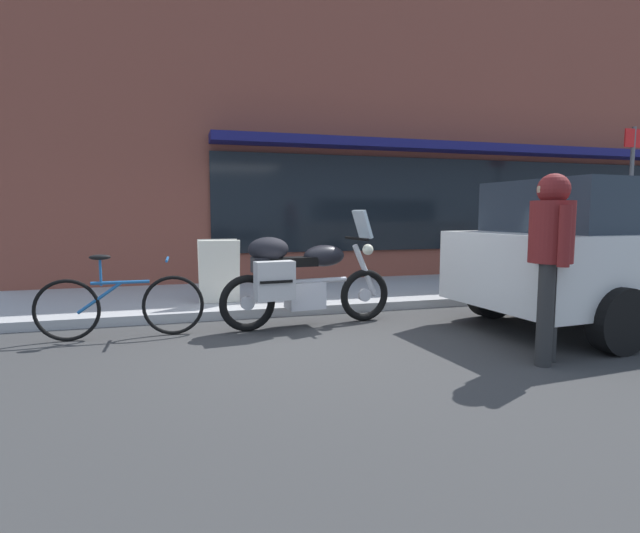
# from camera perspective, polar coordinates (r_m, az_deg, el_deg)

# --- Properties ---
(ground_plane) EXTENTS (80.00, 80.00, 0.00)m
(ground_plane) POSITION_cam_1_polar(r_m,az_deg,el_deg) (5.32, -2.46, -8.69)
(ground_plane) COLOR #353535
(storefront_building) EXTENTS (22.39, 0.90, 6.34)m
(storefront_building) POSITION_cam_1_polar(r_m,az_deg,el_deg) (12.52, 27.07, 13.48)
(storefront_building) COLOR brown
(storefront_building) RESTS_ON ground_plane
(touring_motorcycle) EXTENTS (2.17, 0.80, 1.41)m
(touring_motorcycle) POSITION_cam_1_polar(r_m,az_deg,el_deg) (5.86, -2.37, -1.22)
(touring_motorcycle) COLOR black
(touring_motorcycle) RESTS_ON ground_plane
(parked_bicycle) EXTENTS (1.76, 0.48, 0.93)m
(parked_bicycle) POSITION_cam_1_polar(r_m,az_deg,el_deg) (5.81, -22.08, -4.13)
(parked_bicycle) COLOR black
(parked_bicycle) RESTS_ON ground_plane
(pedestrian_walking) EXTENTS (0.47, 0.54, 1.71)m
(pedestrian_walking) POSITION_cam_1_polar(r_m,az_deg,el_deg) (4.85, 25.16, 2.33)
(pedestrian_walking) COLOR #2A2A2A
(pedestrian_walking) RESTS_ON ground_plane
(sandwich_board_sign) EXTENTS (0.55, 0.40, 0.88)m
(sandwich_board_sign) POSITION_cam_1_polar(r_m,az_deg,el_deg) (6.99, -11.63, -0.53)
(sandwich_board_sign) COLOR silver
(sandwich_board_sign) RESTS_ON sidewalk_curb
(parking_sign_pole) EXTENTS (0.44, 0.07, 2.77)m
(parking_sign_pole) POSITION_cam_1_polar(r_m,az_deg,el_deg) (10.47, 32.28, 7.27)
(parking_sign_pole) COLOR #59595B
(parking_sign_pole) RESTS_ON sidewalk_curb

